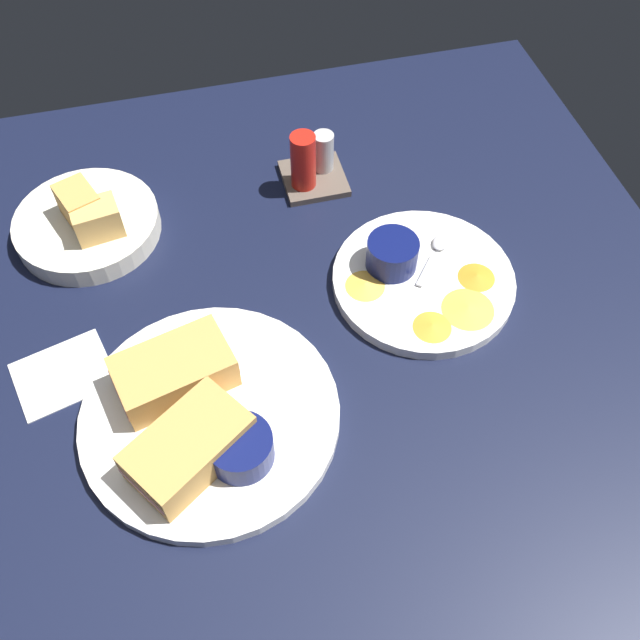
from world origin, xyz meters
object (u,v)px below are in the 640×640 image
plate_sandwich_main (210,415)px  ramekin_light_gravy (392,253)px  sandwich_half_near (174,372)px  spoon_by_dark_ramekin (206,423)px  spoon_by_gravy_ramekin (438,249)px  bread_basket_rear (88,223)px  plate_chips_companion (423,280)px  condiment_caddy (311,165)px  sandwich_half_far (189,447)px  ramekin_dark_sauce (240,447)px

plate_sandwich_main → ramekin_light_gravy: ramekin_light_gravy is taller
sandwich_half_near → spoon_by_dark_ramekin: bearing=-68.7°
spoon_by_dark_ramekin → spoon_by_gravy_ramekin: bearing=28.1°
ramekin_light_gravy → bread_basket_rear: 41.63cm
plate_chips_companion → ramekin_light_gravy: 5.55cm
spoon_by_gravy_ramekin → condiment_caddy: (-12.79, 18.37, 1.44)cm
sandwich_half_near → bread_basket_rear: 29.17cm
sandwich_half_near → sandwich_half_far: size_ratio=0.97×
ramekin_dark_sauce → bread_basket_rear: bearing=110.1°
spoon_by_dark_ramekin → condiment_caddy: condiment_caddy is taller
sandwich_half_near → spoon_by_gravy_ramekin: size_ratio=1.71×
sandwich_half_near → condiment_caddy: 38.26cm
sandwich_half_near → bread_basket_rear: bearing=107.2°
spoon_by_dark_ramekin → spoon_by_gravy_ramekin: 38.33cm
sandwich_half_near → ramekin_dark_sauce: 12.24cm
sandwich_half_far → plate_chips_companion: 37.32cm
plate_sandwich_main → spoon_by_gravy_ramekin: 37.19cm
plate_sandwich_main → condiment_caddy: (20.45, 35.00, 2.61)cm
spoon_by_dark_ramekin → bread_basket_rear: size_ratio=0.46×
ramekin_dark_sauce → spoon_by_gravy_ramekin: bearing=36.6°
ramekin_dark_sauce → condiment_caddy: bearing=66.5°
ramekin_dark_sauce → spoon_by_dark_ramekin: (-3.16, 4.68, -1.67)cm
plate_sandwich_main → ramekin_dark_sauce: bearing=-67.0°
spoon_by_dark_ramekin → ramekin_dark_sauce: bearing=-55.9°
sandwich_half_far → condiment_caddy: 46.16cm
plate_sandwich_main → sandwich_half_far: 6.46cm
ramekin_dark_sauce → plate_chips_companion: (27.43, 18.92, -2.83)cm
plate_chips_companion → sandwich_half_far: bearing=-151.5°
sandwich_half_far → condiment_caddy: condiment_caddy is taller
sandwich_half_far → spoon_by_gravy_ramekin: 41.92cm
plate_sandwich_main → sandwich_half_far: bearing=-118.0°
bread_basket_rear → condiment_caddy: condiment_caddy is taller
plate_chips_companion → spoon_by_dark_ramekin: bearing=-155.0°
sandwich_half_far → bread_basket_rear: 38.63cm
sandwich_half_far → ramekin_light_gravy: (29.11, 20.73, -0.14)cm
plate_sandwich_main → spoon_by_gravy_ramekin: spoon_by_gravy_ramekin is taller
ramekin_light_gravy → spoon_by_gravy_ramekin: size_ratio=0.79×
plate_chips_companion → spoon_by_gravy_ramekin: spoon_by_gravy_ramekin is taller
plate_sandwich_main → sandwich_half_far: (-2.63, -4.96, 3.20)cm
sandwich_half_near → ramekin_dark_sauce: size_ratio=2.03×
sandwich_half_near → ramekin_dark_sauce: (5.58, -10.88, -0.37)cm
spoon_by_gravy_ramekin → condiment_caddy: bearing=124.8°
spoon_by_gravy_ramekin → bread_basket_rear: (-44.81, 15.94, 0.22)cm
ramekin_light_gravy → spoon_by_gravy_ramekin: 7.08cm
spoon_by_dark_ramekin → bread_basket_rear: bearing=107.9°
condiment_caddy → ramekin_dark_sauce: bearing=-113.5°
sandwich_half_far → spoon_by_dark_ramekin: sandwich_half_far is taller
sandwich_half_near → condiment_caddy: (23.43, 30.24, -0.59)cm
bread_basket_rear → plate_chips_companion: bearing=-25.4°
ramekin_dark_sauce → spoon_by_dark_ramekin: 5.89cm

